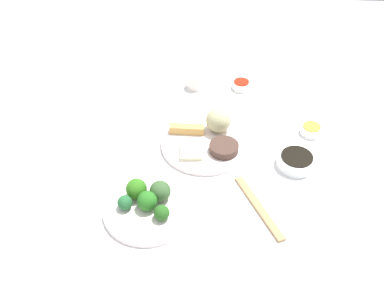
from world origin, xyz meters
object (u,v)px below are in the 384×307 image
object	(u,v)px
sauce_ramekin_hot_mustard	(312,130)
main_plate	(205,144)
chopsticks_pair	(260,207)
broccoli_plate	(149,209)
teacup	(196,81)
soy_sauce_bowl	(297,161)
sauce_ramekin_sweet_and_sour	(242,85)

from	to	relation	value
sauce_ramekin_hot_mustard	main_plate	bearing A→B (deg)	-166.35
main_plate	chopsticks_pair	world-z (taller)	main_plate
broccoli_plate	teacup	world-z (taller)	teacup
chopsticks_pair	soy_sauce_bowl	bearing A→B (deg)	56.19
soy_sauce_bowl	teacup	world-z (taller)	teacup
teacup	chopsticks_pair	bearing A→B (deg)	-70.26
soy_sauce_bowl	teacup	bearing A→B (deg)	129.14
main_plate	sauce_ramekin_hot_mustard	distance (m)	0.33
main_plate	broccoli_plate	xyz separation A→B (m)	(-0.13, -0.26, -0.00)
sauce_ramekin_sweet_and_sour	main_plate	bearing A→B (deg)	-110.04
main_plate	teacup	bearing A→B (deg)	98.46
main_plate	broccoli_plate	distance (m)	0.29
broccoli_plate	sauce_ramekin_hot_mustard	world-z (taller)	sauce_ramekin_hot_mustard
sauce_ramekin_hot_mustard	broccoli_plate	bearing A→B (deg)	-143.30
chopsticks_pair	broccoli_plate	bearing A→B (deg)	-174.59
sauce_ramekin_hot_mustard	chopsticks_pair	distance (m)	0.35
broccoli_plate	sauce_ramekin_sweet_and_sour	distance (m)	0.61
broccoli_plate	chopsticks_pair	size ratio (longest dim) A/B	1.01
main_plate	chopsticks_pair	bearing A→B (deg)	-57.56
main_plate	sauce_ramekin_hot_mustard	size ratio (longest dim) A/B	4.09
broccoli_plate	sauce_ramekin_hot_mustard	bearing A→B (deg)	36.70
sauce_ramekin_sweet_and_sour	broccoli_plate	bearing A→B (deg)	-113.24
sauce_ramekin_sweet_and_sour	teacup	distance (m)	0.16
sauce_ramekin_hot_mustard	teacup	world-z (taller)	teacup
broccoli_plate	soy_sauce_bowl	xyz separation A→B (m)	(0.39, 0.19, 0.01)
broccoli_plate	main_plate	bearing A→B (deg)	63.13
soy_sauce_bowl	teacup	xyz separation A→B (m)	(-0.30, 0.37, 0.01)
chopsticks_pair	teacup	bearing A→B (deg)	109.74
sauce_ramekin_hot_mustard	chopsticks_pair	xyz separation A→B (m)	(-0.17, -0.31, -0.01)
chopsticks_pair	sauce_ramekin_hot_mustard	bearing A→B (deg)	60.88
sauce_ramekin_sweet_and_sour	chopsticks_pair	distance (m)	0.54
teacup	broccoli_plate	bearing A→B (deg)	-98.61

